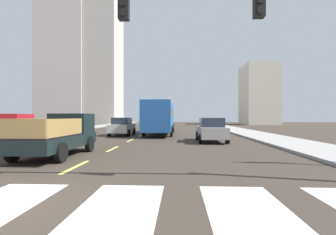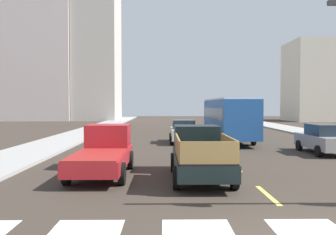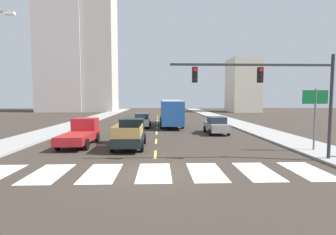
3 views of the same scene
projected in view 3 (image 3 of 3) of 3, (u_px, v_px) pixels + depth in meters
name	position (u px, v px, depth m)	size (l,w,h in m)	color
ground_plane	(154.00, 172.00, 12.28)	(160.00, 160.00, 0.00)	#372E26
sidewalk_right	(249.00, 127.00, 30.61)	(3.60, 110.00, 0.15)	gray
sidewalk_left	(62.00, 128.00, 29.82)	(3.60, 110.00, 0.15)	gray
crosswalk_stripe_1	(48.00, 173.00, 12.10)	(1.60, 3.30, 0.01)	silver
crosswalk_stripe_2	(102.00, 173.00, 12.19)	(1.60, 3.30, 0.01)	silver
crosswalk_stripe_3	(154.00, 172.00, 12.28)	(1.60, 3.30, 0.01)	silver
crosswalk_stripe_4	(206.00, 172.00, 12.37)	(1.60, 3.30, 0.01)	silver
crosswalk_stripe_5	(257.00, 171.00, 12.46)	(1.60, 3.30, 0.01)	silver
crosswalk_stripe_6	(307.00, 171.00, 12.55)	(1.60, 3.30, 0.01)	silver
lane_dash_0	(155.00, 154.00, 16.27)	(0.16, 2.40, 0.01)	#D7D254
lane_dash_1	(156.00, 141.00, 21.25)	(0.16, 2.40, 0.01)	#D7D254
lane_dash_2	(157.00, 133.00, 26.23)	(0.16, 2.40, 0.01)	#D7D254
lane_dash_3	(157.00, 127.00, 31.22)	(0.16, 2.40, 0.01)	#D7D254
lane_dash_4	(157.00, 123.00, 36.20)	(0.16, 2.40, 0.01)	#D7D254
lane_dash_5	(157.00, 120.00, 41.18)	(0.16, 2.40, 0.01)	#D7D254
lane_dash_6	(158.00, 118.00, 46.16)	(0.16, 2.40, 0.01)	#D7D254
lane_dash_7	(158.00, 116.00, 51.15)	(0.16, 2.40, 0.01)	#D7D254
pickup_stakebed	(130.00, 134.00, 18.88)	(2.18, 5.20, 1.96)	black
pickup_dark	(81.00, 133.00, 19.52)	(2.18, 5.20, 1.96)	#A71B21
city_bus	(171.00, 111.00, 32.68)	(2.72, 10.80, 3.32)	#225398
sedan_far	(142.00, 120.00, 31.26)	(2.02, 4.40, 1.72)	beige
sedan_mid	(216.00, 125.00, 25.68)	(2.02, 4.40, 1.72)	gray
traffic_signal_gantry	(280.00, 87.00, 14.14)	(9.15, 0.27, 6.00)	#2D2D33
direction_sign_green	(315.00, 106.00, 16.80)	(1.70, 0.12, 4.20)	slate
tower_tall_centre	(100.00, 5.00, 67.75)	(7.56, 10.11, 56.77)	#B6ADA2
block_mid_left	(243.00, 86.00, 66.61)	(7.05, 9.50, 13.76)	beige
block_mid_right	(64.00, 54.00, 68.12)	(11.89, 10.40, 30.64)	beige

